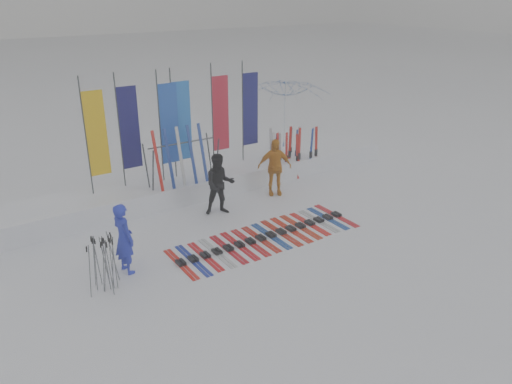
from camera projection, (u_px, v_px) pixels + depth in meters
ground at (286, 254)px, 11.81m from camera, size 120.00×120.00×0.00m
snow_bank at (197, 183)px, 15.24m from camera, size 14.00×1.60×0.60m
person_blue at (124, 238)px, 10.80m from camera, size 0.50×0.66×1.63m
person_black at (220, 184)px, 13.63m from camera, size 1.01×0.90×1.73m
person_yellow at (275, 167)px, 14.92m from camera, size 1.10×0.83×1.74m
tent_canopy at (286, 118)px, 18.20m from camera, size 3.92×3.96×2.88m
ski_row at (266, 237)px, 12.57m from camera, size 4.89×1.69×0.07m
pole_cluster at (105, 264)px, 10.24m from camera, size 0.72×0.63×1.24m
feather_flags at (177, 122)px, 14.45m from camera, size 5.53×0.31×3.20m
ski_rack at (182, 157)px, 14.21m from camera, size 2.04×0.80×1.23m
upright_skis at (290, 153)px, 16.37m from camera, size 1.70×0.98×1.69m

